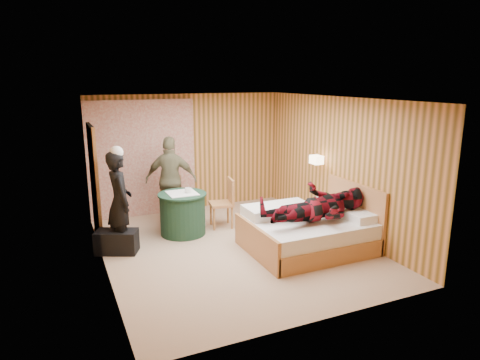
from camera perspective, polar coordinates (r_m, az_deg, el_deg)
name	(u,v)px	position (r m, az deg, el deg)	size (l,w,h in m)	color
floor	(234,247)	(7.40, -0.85, -8.97)	(4.20, 5.00, 0.01)	tan
ceiling	(233,99)	(6.85, -0.92, 10.76)	(4.20, 5.00, 0.01)	white
wall_back	(188,153)	(9.32, -6.94, 3.65)	(4.20, 0.02, 2.50)	#D68B52
wall_left	(100,189)	(6.51, -18.15, -1.20)	(0.02, 5.00, 2.50)	#D68B52
wall_right	(338,166)	(8.06, 13.00, 1.86)	(0.02, 5.00, 2.50)	#D68B52
curtain	(142,159)	(9.03, -12.88, 2.77)	(2.20, 0.08, 2.40)	beige
doorway	(94,183)	(7.92, -18.85, -0.38)	(0.06, 0.90, 2.05)	black
wall_lamp	(317,160)	(8.30, 10.18, 2.68)	(0.26, 0.24, 0.16)	gold
bed	(308,231)	(7.34, 9.02, -6.77)	(1.98, 1.54, 1.06)	#C27A4F
nightstand	(321,216)	(8.29, 10.81, -4.69)	(0.40, 0.55, 0.53)	#C27A4F
round_table	(183,213)	(7.95, -7.64, -4.42)	(0.89, 0.89, 0.79)	#1E412C
chair_far	(172,196)	(8.56, -9.00, -2.17)	(0.43, 0.43, 0.93)	#C27A4F
chair_near	(225,199)	(8.24, -1.97, -2.55)	(0.49, 0.49, 0.95)	#C27A4F
duffel_bag	(117,242)	(7.41, -16.11, -7.90)	(0.67, 0.36, 0.38)	black
sneaker_left	(188,229)	(8.14, -6.97, -6.49)	(0.26, 0.11, 0.12)	white
sneaker_right	(200,224)	(8.38, -5.42, -5.90)	(0.24, 0.10, 0.11)	white
woman_standing	(120,202)	(7.30, -15.74, -2.78)	(0.62, 0.40, 1.69)	black
man_at_table	(171,180)	(8.52, -9.16, -0.01)	(1.01, 0.42, 1.72)	#6E6949
man_on_bed	(318,197)	(6.97, 10.39, -2.27)	(1.77, 0.67, 0.86)	#630913
book_lower	(324,203)	(8.17, 11.09, -3.02)	(0.17, 0.22, 0.02)	white
book_upper	(324,202)	(8.17, 11.09, -2.88)	(0.16, 0.22, 0.02)	white
cup_nightstand	(318,199)	(8.31, 10.39, -2.46)	(0.10, 0.10, 0.09)	white
cup_table	(188,190)	(7.81, -6.94, -1.37)	(0.12, 0.12, 0.10)	white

